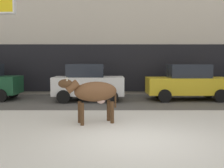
# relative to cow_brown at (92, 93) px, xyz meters

# --- Properties ---
(ground_plane) EXTENTS (120.00, 120.00, 0.00)m
(ground_plane) POSITION_rel_cow_brown_xyz_m (1.21, -1.92, -0.99)
(ground_plane) COLOR silver
(road_strip) EXTENTS (60.00, 5.60, 0.01)m
(road_strip) POSITION_rel_cow_brown_xyz_m (1.21, 5.11, -0.99)
(road_strip) COLOR #514F4C
(road_strip) RESTS_ON ground
(cow_brown) EXTENTS (1.93, 1.01, 1.54)m
(cow_brown) POSITION_rel_cow_brown_xyz_m (0.00, 0.00, 0.00)
(cow_brown) COLOR brown
(cow_brown) RESTS_ON ground
(car_white_hatchback) EXTENTS (3.51, 1.94, 1.86)m
(car_white_hatchback) POSITION_rel_cow_brown_xyz_m (-0.62, 5.01, -0.07)
(car_white_hatchback) COLOR white
(car_white_hatchback) RESTS_ON ground
(car_yellow_sedan) EXTENTS (4.21, 2.01, 1.84)m
(car_yellow_sedan) POSITION_rel_cow_brown_xyz_m (4.51, 5.36, -0.09)
(car_yellow_sedan) COLOR gold
(car_yellow_sedan) RESTS_ON ground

